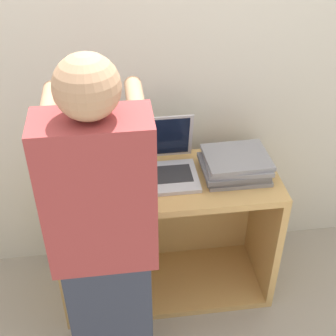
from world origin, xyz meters
TOP-DOWN VIEW (x-y plane):
  - ground_plane at (0.00, 0.00)m, footprint 12.00×12.00m
  - wall_back at (0.00, 0.59)m, footprint 8.00×0.05m
  - cart at (0.00, 0.31)m, footprint 1.12×0.48m
  - laptop_open at (0.00, 0.29)m, footprint 0.31×0.31m
  - laptop_stack_left at (-0.34, 0.24)m, footprint 0.33×0.28m
  - laptop_stack_right at (0.34, 0.24)m, footprint 0.34×0.28m
  - person at (-0.30, -0.24)m, footprint 0.40×0.53m

SIDE VIEW (x-z plane):
  - ground_plane at x=0.00m, z-range 0.00..0.00m
  - cart at x=0.00m, z-range 0.00..0.76m
  - person at x=-0.30m, z-range 0.00..1.63m
  - laptop_stack_left at x=-0.34m, z-range 0.76..0.87m
  - laptop_stack_right at x=0.34m, z-range 0.76..0.87m
  - laptop_open at x=0.00m, z-range 0.68..0.96m
  - wall_back at x=0.00m, z-range 0.00..2.40m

